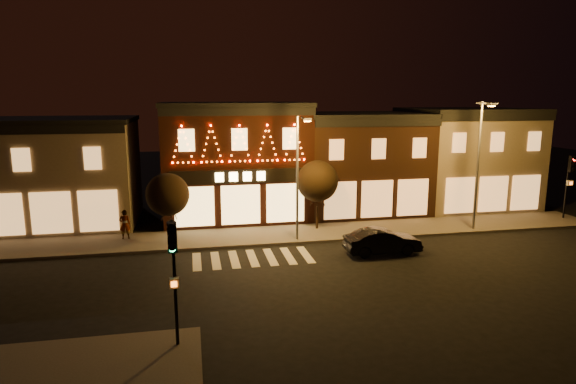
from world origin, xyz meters
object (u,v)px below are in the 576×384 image
object	(u,v)px
traffic_signal_near	(173,259)
streetlamp_mid	(299,169)
pedestrian	(125,224)
dark_sedan	(382,241)

from	to	relation	value
traffic_signal_near	streetlamp_mid	bearing A→B (deg)	56.21
streetlamp_mid	pedestrian	bearing A→B (deg)	176.29
streetlamp_mid	pedestrian	distance (m)	11.13
streetlamp_mid	dark_sedan	world-z (taller)	streetlamp_mid
traffic_signal_near	streetlamp_mid	world-z (taller)	streetlamp_mid
streetlamp_mid	dark_sedan	distance (m)	6.39
traffic_signal_near	pedestrian	world-z (taller)	traffic_signal_near
traffic_signal_near	pedestrian	bearing A→B (deg)	100.41
dark_sedan	pedestrian	distance (m)	15.45
traffic_signal_near	dark_sedan	bearing A→B (deg)	34.93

